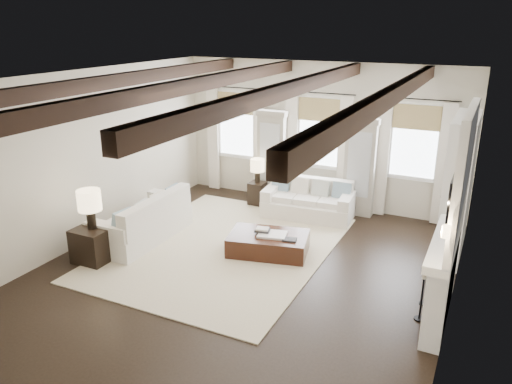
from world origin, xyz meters
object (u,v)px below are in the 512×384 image
at_px(sofa_back, 309,202).
at_px(ottoman, 268,244).
at_px(side_table_back, 257,193).
at_px(sofa_left, 144,222).
at_px(side_table_front, 94,244).

height_order(sofa_back, ottoman, sofa_back).
height_order(ottoman, side_table_back, side_table_back).
xyz_separation_m(sofa_back, ottoman, (-0.02, -2.02, -0.14)).
relative_size(sofa_left, ottoman, 1.51).
height_order(sofa_back, side_table_back, sofa_back).
height_order(sofa_back, sofa_left, sofa_left).
height_order(sofa_left, side_table_back, sofa_left).
bearing_deg(sofa_left, sofa_back, 46.40).
relative_size(sofa_back, ottoman, 1.39).
xyz_separation_m(sofa_back, sofa_left, (-2.40, -2.52, 0.04)).
bearing_deg(sofa_back, side_table_front, -126.20).
distance_m(sofa_left, ottoman, 2.44).
height_order(sofa_back, side_table_front, sofa_back).
bearing_deg(sofa_back, sofa_left, -133.60).
xyz_separation_m(side_table_front, side_table_back, (1.34, 3.80, -0.04)).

